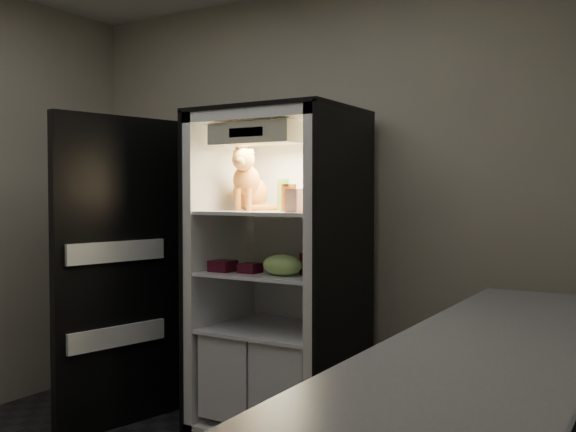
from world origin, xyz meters
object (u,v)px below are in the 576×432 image
object	(u,v)px
parmesan_shaker	(283,195)
soda_can_a	(318,259)
pepper_jar	(329,191)
refrigerator	(281,295)
tabby_cat	(249,185)
cream_carton	(294,201)
salsa_jar	(289,198)
soda_can_b	(315,263)
berry_box_right	(250,268)
berry_box_left	(223,266)
mayo_tub	(296,200)
soda_can_c	(305,263)
condiment_jar	(279,264)
grape_bag	(282,265)

from	to	relation	value
parmesan_shaker	soda_can_a	bearing A→B (deg)	13.40
pepper_jar	refrigerator	bearing A→B (deg)	-171.19
tabby_cat	cream_carton	size ratio (longest dim) A/B	3.19
parmesan_shaker	salsa_jar	xyz separation A→B (m)	(0.13, -0.15, -0.02)
refrigerator	soda_can_b	xyz separation A→B (m)	(0.26, -0.06, 0.21)
refrigerator	salsa_jar	bearing A→B (deg)	-44.02
refrigerator	soda_can_b	size ratio (longest dim) A/B	14.80
refrigerator	berry_box_right	distance (m)	0.28
soda_can_b	berry_box_right	world-z (taller)	soda_can_b
berry_box_left	tabby_cat	bearing A→B (deg)	82.31
pepper_jar	soda_can_b	distance (m)	0.42
soda_can_b	berry_box_right	distance (m)	0.37
salsa_jar	soda_can_a	bearing A→B (deg)	69.64
parmesan_shaker	soda_can_b	world-z (taller)	parmesan_shaker
mayo_tub	berry_box_right	world-z (taller)	mayo_tub
mayo_tub	soda_can_c	size ratio (longest dim) A/B	1.01
pepper_jar	soda_can_a	distance (m)	0.41
soda_can_a	soda_can_b	distance (m)	0.16
salsa_jar	berry_box_left	world-z (taller)	salsa_jar
mayo_tub	salsa_jar	size ratio (longest dim) A/B	0.81
soda_can_b	condiment_jar	bearing A→B (deg)	178.31
soda_can_a	berry_box_left	bearing A→B (deg)	-144.12
refrigerator	pepper_jar	size ratio (longest dim) A/B	8.27
condiment_jar	grape_bag	bearing A→B (deg)	-52.86
grape_bag	mayo_tub	bearing A→B (deg)	107.87
soda_can_b	berry_box_left	bearing A→B (deg)	-160.85
tabby_cat	mayo_tub	bearing A→B (deg)	8.55
tabby_cat	pepper_jar	xyz separation A→B (m)	(0.51, 0.06, -0.03)
cream_carton	soda_can_c	world-z (taller)	cream_carton
soda_can_a	berry_box_right	xyz separation A→B (m)	(-0.28, -0.29, -0.04)
soda_can_a	cream_carton	bearing A→B (deg)	-85.13
refrigerator	tabby_cat	xyz separation A→B (m)	(-0.22, -0.02, 0.65)
tabby_cat	salsa_jar	size ratio (longest dim) A/B	2.60
cream_carton	berry_box_left	world-z (taller)	cream_carton
soda_can_b	salsa_jar	bearing A→B (deg)	-157.38
parmesan_shaker	grape_bag	bearing A→B (deg)	-58.98
soda_can_a	berry_box_right	bearing A→B (deg)	-133.55
salsa_jar	soda_can_c	bearing A→B (deg)	15.77
cream_carton	parmesan_shaker	bearing A→B (deg)	131.45
pepper_jar	condiment_jar	size ratio (longest dim) A/B	2.81
grape_bag	berry_box_left	xyz separation A→B (m)	(-0.39, -0.02, -0.03)
berry_box_right	cream_carton	bearing A→B (deg)	-4.61
berry_box_left	condiment_jar	bearing A→B (deg)	34.70
soda_can_b	cream_carton	bearing A→B (deg)	-102.11
refrigerator	pepper_jar	xyz separation A→B (m)	(0.29, 0.04, 0.61)
soda_can_b	condiment_jar	distance (m)	0.25
grape_bag	berry_box_right	distance (m)	0.22
soda_can_c	parmesan_shaker	bearing A→B (deg)	150.32
soda_can_c	salsa_jar	bearing A→B (deg)	-164.23
soda_can_a	soda_can_b	world-z (taller)	soda_can_a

